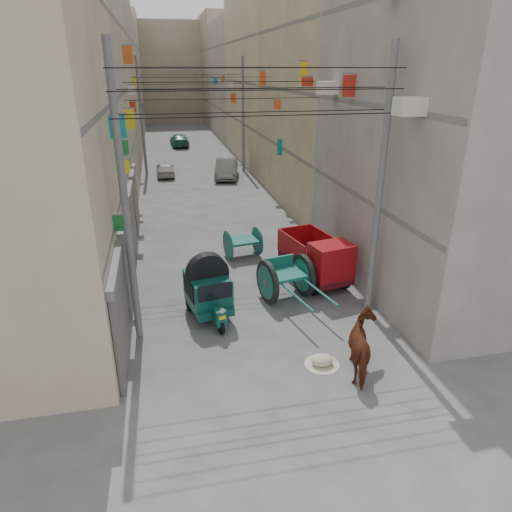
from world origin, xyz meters
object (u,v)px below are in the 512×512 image
object	(u,v)px
mini_truck	(320,262)
feed_sack	(322,360)
auto_rickshaw	(208,289)
distant_car_green	(179,140)
second_cart	(243,242)
distant_car_grey	(226,168)
horse	(365,347)
distant_car_white	(165,169)
tonga_cart	(286,278)

from	to	relation	value
mini_truck	feed_sack	distance (m)	4.99
auto_rickshaw	distant_car_green	distance (m)	33.79
second_cart	distant_car_grey	size ratio (longest dim) A/B	0.38
auto_rickshaw	feed_sack	world-z (taller)	auto_rickshaw
horse	distant_car_white	distance (m)	24.68
distant_car_white	horse	bearing A→B (deg)	99.31
auto_rickshaw	feed_sack	bearing A→B (deg)	-61.56
mini_truck	distant_car_white	bearing A→B (deg)	92.91
auto_rickshaw	feed_sack	distance (m)	4.24
distant_car_grey	mini_truck	bearing A→B (deg)	-75.85
tonga_cart	mini_truck	xyz separation A→B (m)	(1.48, 0.82, 0.10)
second_cart	distant_car_grey	xyz separation A→B (m)	(1.50, 14.57, 0.03)
tonga_cart	distant_car_green	distance (m)	33.18
horse	feed_sack	bearing A→B (deg)	-15.61
mini_truck	second_cart	xyz separation A→B (m)	(-2.23, 3.12, -0.22)
distant_car_white	distant_car_grey	distance (m)	4.46
auto_rickshaw	horse	bearing A→B (deg)	-57.34
auto_rickshaw	distant_car_green	world-z (taller)	auto_rickshaw
auto_rickshaw	tonga_cart	distance (m)	2.77
distant_car_white	distant_car_green	size ratio (longest dim) A/B	0.77
second_cart	distant_car_grey	bearing A→B (deg)	74.03
feed_sack	distant_car_grey	size ratio (longest dim) A/B	0.14
auto_rickshaw	distant_car_white	bearing A→B (deg)	81.42
tonga_cart	distant_car_green	xyz separation A→B (m)	(-1.76, 33.13, -0.17)
horse	second_cart	bearing A→B (deg)	-64.82
horse	auto_rickshaw	bearing A→B (deg)	-32.37
horse	distant_car_white	xyz separation A→B (m)	(-4.35, 24.29, -0.24)
mini_truck	distant_car_grey	xyz separation A→B (m)	(-0.72, 17.69, -0.19)
horse	distant_car_green	distance (m)	37.62
second_cart	feed_sack	size ratio (longest dim) A/B	2.65
second_cart	horse	xyz separation A→B (m)	(1.62, -8.34, 0.13)
tonga_cart	auto_rickshaw	bearing A→B (deg)	-179.00
distant_car_grey	distant_car_green	size ratio (longest dim) A/B	1.01
second_cart	distant_car_white	distance (m)	16.19
tonga_cart	horse	world-z (taller)	horse
mini_truck	tonga_cart	bearing A→B (deg)	-162.56
distant_car_white	second_cart	bearing A→B (deg)	98.87
feed_sack	second_cart	bearing A→B (deg)	95.12
distant_car_green	second_cart	bearing A→B (deg)	89.39
mini_truck	feed_sack	size ratio (longest dim) A/B	5.86
horse	tonga_cart	bearing A→B (deg)	-64.60
auto_rickshaw	distant_car_white	size ratio (longest dim) A/B	0.76
second_cart	distant_car_white	size ratio (longest dim) A/B	0.50
tonga_cart	distant_car_white	world-z (taller)	tonga_cart
distant_car_grey	distant_car_green	xyz separation A→B (m)	(-2.51, 14.62, -0.08)
second_cart	distant_car_white	xyz separation A→B (m)	(-2.73, 15.96, -0.11)
auto_rickshaw	mini_truck	xyz separation A→B (m)	(4.16, 1.47, -0.09)
auto_rickshaw	distant_car_green	bearing A→B (deg)	77.63
feed_sack	distant_car_green	xyz separation A→B (m)	(-1.71, 37.00, 0.44)
auto_rickshaw	second_cart	world-z (taller)	auto_rickshaw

